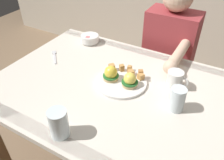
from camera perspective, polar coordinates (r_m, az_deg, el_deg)
name	(u,v)px	position (r m, az deg, el deg)	size (l,w,h in m)	color
dining_table	(109,100)	(1.25, -0.74, -5.10)	(1.20, 0.90, 0.74)	silver
eggs_benedict_plate	(121,79)	(1.18, 2.25, 0.26)	(0.27, 0.27, 0.09)	white
fruit_bowl	(90,39)	(1.56, -5.59, 10.29)	(0.12, 0.12, 0.06)	white
coffee_mug	(175,79)	(1.18, 15.61, 0.16)	(0.11, 0.08, 0.09)	white
fork	(55,56)	(1.45, -14.23, 5.80)	(0.12, 0.12, 0.00)	silver
water_glass_near	(177,100)	(1.05, 16.02, -4.86)	(0.07, 0.07, 0.12)	silver
water_glass_far	(59,124)	(0.93, -13.19, -10.82)	(0.08, 0.08, 0.13)	silver
diner_person	(168,54)	(1.65, 13.81, 6.27)	(0.34, 0.54, 1.14)	#33333D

